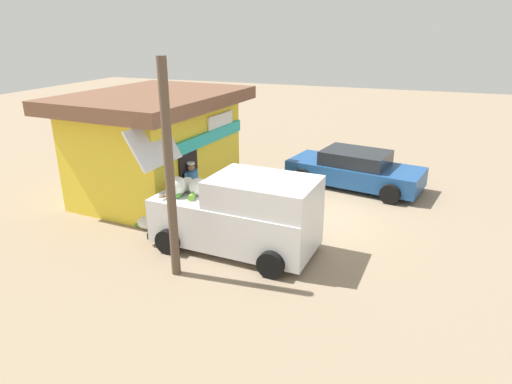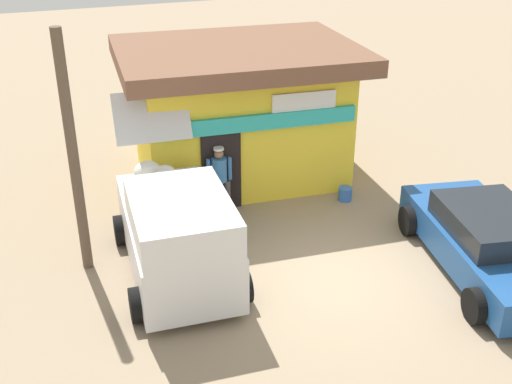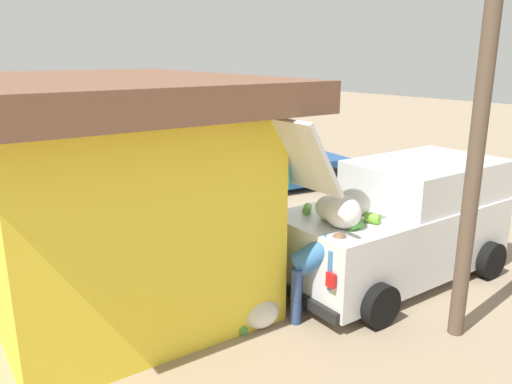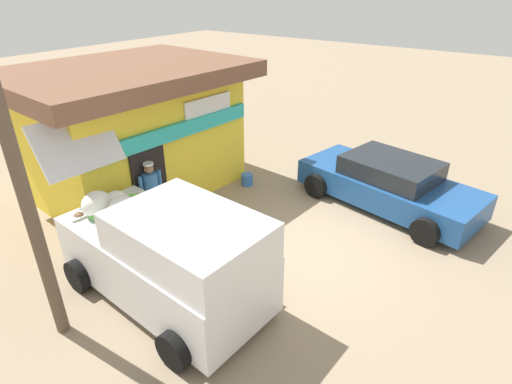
{
  "view_description": "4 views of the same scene",
  "coord_description": "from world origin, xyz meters",
  "px_view_note": "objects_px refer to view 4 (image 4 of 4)",
  "views": [
    {
      "loc": [
        -12.02,
        -2.77,
        5.2
      ],
      "look_at": [
        -0.79,
        1.44,
        0.74
      ],
      "focal_mm": 31.18,
      "sensor_mm": 36.0,
      "label": 1
    },
    {
      "loc": [
        -5.09,
        -9.16,
        6.94
      ],
      "look_at": [
        -0.98,
        1.78,
        1.12
      ],
      "focal_mm": 44.66,
      "sensor_mm": 36.0,
      "label": 2
    },
    {
      "loc": [
        -7.49,
        7.91,
        3.66
      ],
      "look_at": [
        -0.33,
        2.1,
        1.1
      ],
      "focal_mm": 35.51,
      "sensor_mm": 36.0,
      "label": 3
    },
    {
      "loc": [
        -6.65,
        -3.57,
        5.2
      ],
      "look_at": [
        -0.16,
        1.13,
        1.03
      ],
      "focal_mm": 28.86,
      "sensor_mm": 36.0,
      "label": 4
    }
  ],
  "objects_px": {
    "parked_sedan": "(388,184)",
    "customer_bending": "(89,225)",
    "delivery_van": "(167,254)",
    "unloaded_banana_pile": "(89,233)",
    "vendor_standing": "(152,191)",
    "storefront_bar": "(133,128)",
    "paint_bucket": "(247,179)"
  },
  "relations": [
    {
      "from": "parked_sedan",
      "to": "customer_bending",
      "type": "xyz_separation_m",
      "value": [
        -5.79,
        4.06,
        0.22
      ]
    },
    {
      "from": "delivery_van",
      "to": "unloaded_banana_pile",
      "type": "distance_m",
      "value": 2.93
    },
    {
      "from": "parked_sedan",
      "to": "vendor_standing",
      "type": "height_order",
      "value": "vendor_standing"
    },
    {
      "from": "unloaded_banana_pile",
      "to": "customer_bending",
      "type": "bearing_deg",
      "value": -116.86
    },
    {
      "from": "vendor_standing",
      "to": "customer_bending",
      "type": "xyz_separation_m",
      "value": [
        -1.66,
        -0.01,
        -0.08
      ]
    },
    {
      "from": "delivery_van",
      "to": "customer_bending",
      "type": "bearing_deg",
      "value": 93.43
    },
    {
      "from": "storefront_bar",
      "to": "paint_bucket",
      "type": "distance_m",
      "value": 3.35
    },
    {
      "from": "delivery_van",
      "to": "parked_sedan",
      "type": "relative_size",
      "value": 0.99
    },
    {
      "from": "customer_bending",
      "to": "paint_bucket",
      "type": "height_order",
      "value": "customer_bending"
    },
    {
      "from": "delivery_van",
      "to": "unloaded_banana_pile",
      "type": "xyz_separation_m",
      "value": [
        0.22,
        2.82,
        -0.78
      ]
    },
    {
      "from": "parked_sedan",
      "to": "unloaded_banana_pile",
      "type": "distance_m",
      "value": 7.23
    },
    {
      "from": "parked_sedan",
      "to": "paint_bucket",
      "type": "height_order",
      "value": "parked_sedan"
    },
    {
      "from": "delivery_van",
      "to": "vendor_standing",
      "type": "xyz_separation_m",
      "value": [
        1.53,
        2.14,
        -0.05
      ]
    },
    {
      "from": "parked_sedan",
      "to": "paint_bucket",
      "type": "distance_m",
      "value": 3.8
    },
    {
      "from": "customer_bending",
      "to": "unloaded_banana_pile",
      "type": "height_order",
      "value": "customer_bending"
    },
    {
      "from": "customer_bending",
      "to": "parked_sedan",
      "type": "bearing_deg",
      "value": -35.01
    },
    {
      "from": "delivery_van",
      "to": "parked_sedan",
      "type": "distance_m",
      "value": 5.99
    },
    {
      "from": "delivery_van",
      "to": "vendor_standing",
      "type": "bearing_deg",
      "value": 54.45
    },
    {
      "from": "storefront_bar",
      "to": "parked_sedan",
      "type": "bearing_deg",
      "value": -62.61
    },
    {
      "from": "vendor_standing",
      "to": "customer_bending",
      "type": "bearing_deg",
      "value": -179.6
    },
    {
      "from": "delivery_van",
      "to": "paint_bucket",
      "type": "relative_size",
      "value": 14.25
    },
    {
      "from": "storefront_bar",
      "to": "paint_bucket",
      "type": "relative_size",
      "value": 18.36
    },
    {
      "from": "customer_bending",
      "to": "unloaded_banana_pile",
      "type": "xyz_separation_m",
      "value": [
        0.35,
        0.69,
        -0.64
      ]
    },
    {
      "from": "parked_sedan",
      "to": "unloaded_banana_pile",
      "type": "height_order",
      "value": "parked_sedan"
    },
    {
      "from": "unloaded_banana_pile",
      "to": "storefront_bar",
      "type": "bearing_deg",
      "value": 25.07
    },
    {
      "from": "delivery_van",
      "to": "paint_bucket",
      "type": "bearing_deg",
      "value": 20.27
    },
    {
      "from": "vendor_standing",
      "to": "unloaded_banana_pile",
      "type": "height_order",
      "value": "vendor_standing"
    },
    {
      "from": "unloaded_banana_pile",
      "to": "paint_bucket",
      "type": "xyz_separation_m",
      "value": [
        4.27,
        -1.16,
        -0.02
      ]
    },
    {
      "from": "vendor_standing",
      "to": "customer_bending",
      "type": "height_order",
      "value": "vendor_standing"
    },
    {
      "from": "vendor_standing",
      "to": "paint_bucket",
      "type": "bearing_deg",
      "value": -9.21
    },
    {
      "from": "unloaded_banana_pile",
      "to": "paint_bucket",
      "type": "bearing_deg",
      "value": -15.18
    },
    {
      "from": "delivery_van",
      "to": "customer_bending",
      "type": "distance_m",
      "value": 2.14
    }
  ]
}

